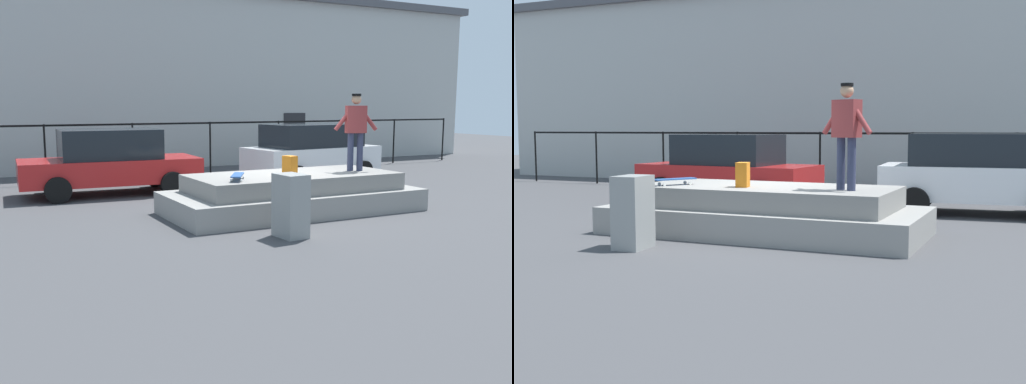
# 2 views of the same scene
# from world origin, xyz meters

# --- Properties ---
(ground_plane) EXTENTS (60.00, 60.00, 0.00)m
(ground_plane) POSITION_xyz_m (0.00, 0.00, 0.00)
(ground_plane) COLOR #424244
(concrete_ledge) EXTENTS (5.57, 2.49, 0.85)m
(concrete_ledge) POSITION_xyz_m (0.18, -0.43, 0.39)
(concrete_ledge) COLOR gray
(concrete_ledge) RESTS_ON ground_plane
(skateboarder) EXTENTS (0.96, 0.45, 1.74)m
(skateboarder) POSITION_xyz_m (1.71, -0.61, 1.87)
(skateboarder) COLOR #2D334C
(skateboarder) RESTS_ON concrete_ledge
(skateboard) EXTENTS (0.58, 0.78, 0.12)m
(skateboard) POSITION_xyz_m (-1.40, -0.89, 0.95)
(skateboard) COLOR #264C8C
(skateboard) RESTS_ON concrete_ledge
(backpack) EXTENTS (0.26, 0.32, 0.43)m
(backpack) POSITION_xyz_m (-0.10, -0.76, 1.06)
(backpack) COLOR orange
(backpack) RESTS_ON concrete_ledge
(car_red_sedan_near) EXTENTS (4.67, 2.36, 1.71)m
(car_red_sedan_near) POSITION_xyz_m (-2.79, 3.95, 0.87)
(car_red_sedan_near) COLOR #B21E1E
(car_red_sedan_near) RESTS_ON ground_plane
(car_white_hatchback_mid) EXTENTS (4.28, 2.40, 1.75)m
(car_white_hatchback_mid) POSITION_xyz_m (3.38, 3.79, 0.93)
(car_white_hatchback_mid) COLOR white
(car_white_hatchback_mid) RESTS_ON ground_plane
(utility_box) EXTENTS (0.48, 0.63, 1.14)m
(utility_box) POSITION_xyz_m (-1.14, -2.54, 0.57)
(utility_box) COLOR gray
(utility_box) RESTS_ON ground_plane
(fence_row) EXTENTS (24.06, 0.06, 1.77)m
(fence_row) POSITION_xyz_m (-0.00, 6.95, 1.29)
(fence_row) COLOR black
(fence_row) RESTS_ON ground_plane
(warehouse_building) EXTENTS (30.38, 8.73, 6.71)m
(warehouse_building) POSITION_xyz_m (0.00, 13.26, 3.37)
(warehouse_building) COLOR #B2B2AD
(warehouse_building) RESTS_ON ground_plane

